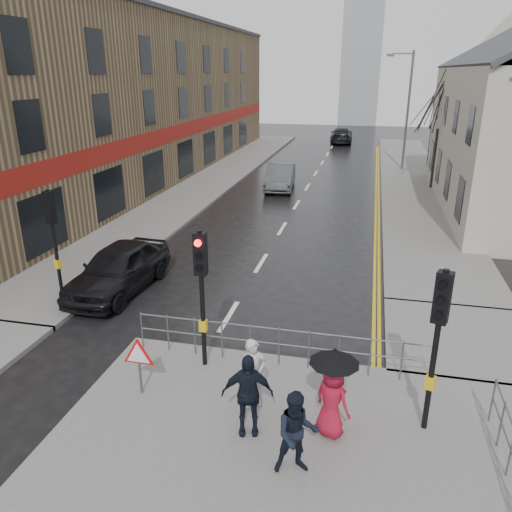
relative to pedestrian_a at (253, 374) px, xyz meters
The scene contains 22 objects.
ground 2.22m from the pedestrian_a, 147.84° to the left, with size 120.00×120.00×0.00m, color black.
near_pavement 2.87m from the pedestrian_a, 61.97° to the right, with size 10.00×9.00×0.14m, color #605E5B.
left_pavement 25.45m from the pedestrian_a, 108.83° to the left, with size 4.00×44.00×0.14m, color #605E5B.
right_pavement 26.52m from the pedestrian_a, 79.59° to the left, with size 4.00×40.00×0.14m, color #605E5B.
pavement_bridge_right 6.35m from the pedestrian_a, 40.38° to the left, with size 4.00×4.20×0.14m, color #605E5B.
building_left_terrace 27.15m from the pedestrian_a, 120.72° to the left, with size 8.00×42.00×10.00m, color #866E4D.
church_tower 63.59m from the pedestrian_a, 90.19° to the left, with size 5.00×5.00×18.00m, color #979AA0.
traffic_signal_near_left 2.50m from the pedestrian_a, 139.90° to the left, with size 0.28×0.27×3.40m.
traffic_signal_near_right 3.82m from the pedestrian_a, ahead, with size 0.34×0.33×3.40m.
traffic_signal_far_left 8.42m from the pedestrian_a, 150.50° to the left, with size 0.34×0.33×3.40m.
guard_railing_front 1.69m from the pedestrian_a, 81.81° to the left, with size 7.14×0.04×1.00m.
warning_sign 2.52m from the pedestrian_a, behind, with size 0.80×0.07×1.35m.
street_lamp 29.61m from the pedestrian_a, 81.95° to the left, with size 1.83×0.25×8.00m.
tree_near 24.16m from the pedestrian_a, 75.91° to the left, with size 2.40×2.40×6.58m.
tree_far 31.90m from the pedestrian_a, 78.56° to the left, with size 2.40×2.40×5.64m.
pedestrian_a is the anchor object (origin of this frame).
pedestrian_b 2.00m from the pedestrian_a, 54.58° to the right, with size 0.78×0.61×1.60m, color black.
pedestrian_with_umbrella 1.78m from the pedestrian_a, 17.58° to the right, with size 0.96×0.96×1.88m.
pedestrian_d 0.83m from the pedestrian_a, 84.56° to the right, with size 1.01×0.42×1.72m, color black.
car_parked 7.64m from the pedestrian_a, 138.37° to the left, with size 1.85×4.59×1.56m, color black.
car_mid 21.43m from the pedestrian_a, 98.83° to the left, with size 1.60×4.58×1.51m, color #404345.
car_far 43.04m from the pedestrian_a, 91.38° to the left, with size 2.11×5.19×1.51m, color black.
Camera 1 is at (3.75, -9.70, 6.82)m, focal length 35.00 mm.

